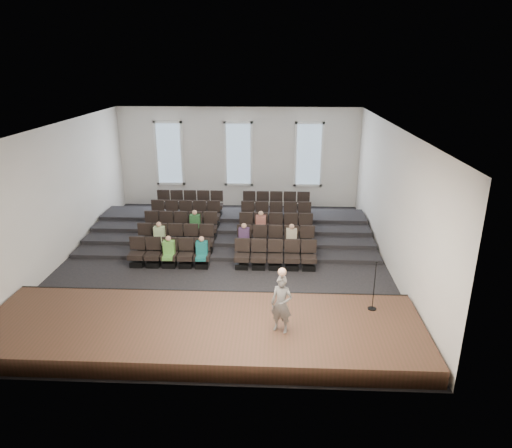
{
  "coord_description": "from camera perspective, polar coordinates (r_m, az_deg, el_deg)",
  "views": [
    {
      "loc": [
        1.93,
        -15.61,
        7.1
      ],
      "look_at": [
        1.18,
        0.5,
        1.31
      ],
      "focal_mm": 32.0,
      "sensor_mm": 36.0,
      "label": 1
    }
  ],
  "objects": [
    {
      "name": "ground",
      "position": [
        17.26,
        -4.01,
        -4.6
      ],
      "size": [
        14.0,
        14.0,
        0.0
      ],
      "primitive_type": "plane",
      "color": "black",
      "rests_on": "ground"
    },
    {
      "name": "ceiling",
      "position": [
        15.87,
        -4.45,
        12.12
      ],
      "size": [
        12.0,
        14.0,
        0.02
      ],
      "primitive_type": "cube",
      "color": "white",
      "rests_on": "ground"
    },
    {
      "name": "wall_back",
      "position": [
        23.17,
        -2.19,
        8.28
      ],
      "size": [
        12.0,
        0.04,
        5.0
      ],
      "primitive_type": "cube",
      "color": "silver",
      "rests_on": "ground"
    },
    {
      "name": "wall_front",
      "position": [
        9.93,
        -8.95,
        -8.09
      ],
      "size": [
        12.0,
        0.04,
        5.0
      ],
      "primitive_type": "cube",
      "color": "silver",
      "rests_on": "ground"
    },
    {
      "name": "wall_left",
      "position": [
        18.11,
        -23.52,
        3.37
      ],
      "size": [
        0.04,
        14.0,
        5.0
      ],
      "primitive_type": "cube",
      "color": "silver",
      "rests_on": "ground"
    },
    {
      "name": "wall_right",
      "position": [
        16.78,
        16.69,
        2.99
      ],
      "size": [
        0.04,
        14.0,
        5.0
      ],
      "primitive_type": "cube",
      "color": "silver",
      "rests_on": "ground"
    },
    {
      "name": "stage",
      "position": [
        12.69,
        -6.69,
        -13.06
      ],
      "size": [
        11.8,
        3.6,
        0.5
      ],
      "primitive_type": "cube",
      "color": "#472A1E",
      "rests_on": "ground"
    },
    {
      "name": "stage_lip",
      "position": [
        14.19,
        -5.56,
        -9.21
      ],
      "size": [
        11.8,
        0.06,
        0.52
      ],
      "primitive_type": "cube",
      "color": "black",
      "rests_on": "ground"
    },
    {
      "name": "risers",
      "position": [
        20.1,
        -3.01,
        -0.37
      ],
      "size": [
        11.8,
        4.8,
        0.6
      ],
      "color": "black",
      "rests_on": "ground"
    },
    {
      "name": "seating_rows",
      "position": [
        18.41,
        -3.52,
        -0.7
      ],
      "size": [
        6.8,
        4.7,
        1.67
      ],
      "color": "black",
      "rests_on": "ground"
    },
    {
      "name": "windows",
      "position": [
        23.07,
        -2.21,
        8.73
      ],
      "size": [
        8.44,
        0.1,
        3.24
      ],
      "color": "white",
      "rests_on": "wall_back"
    },
    {
      "name": "audience",
      "position": [
        17.38,
        -4.81,
        -1.47
      ],
      "size": [
        5.45,
        2.64,
        1.1
      ],
      "color": "#5CAA44",
      "rests_on": "seating_rows"
    },
    {
      "name": "speaker",
      "position": [
        11.77,
        3.2,
        -9.98
      ],
      "size": [
        0.65,
        0.54,
        1.54
      ],
      "primitive_type": "imported",
      "rotation": [
        0.0,
        0.0,
        -0.36
      ],
      "color": "#625F5D",
      "rests_on": "stage"
    },
    {
      "name": "mic_stand",
      "position": [
        13.27,
        14.46,
        -8.61
      ],
      "size": [
        0.25,
        0.25,
        1.47
      ],
      "color": "black",
      "rests_on": "stage"
    }
  ]
}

